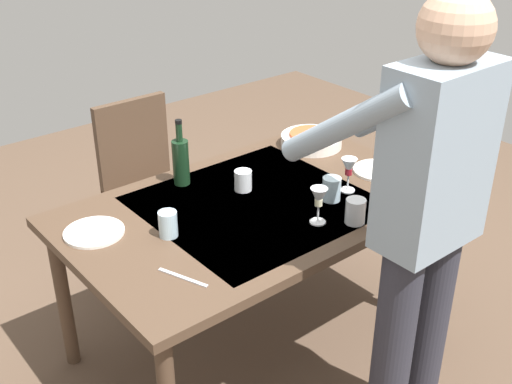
% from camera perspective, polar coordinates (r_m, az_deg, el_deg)
% --- Properties ---
extents(ground_plane, '(6.00, 6.00, 0.00)m').
position_cam_1_polar(ground_plane, '(3.06, 0.00, -13.04)').
color(ground_plane, brown).
extents(dining_table, '(1.57, 0.97, 0.73)m').
position_cam_1_polar(dining_table, '(2.68, 0.00, -2.25)').
color(dining_table, '#4C3828').
rests_on(dining_table, ground_plane).
extents(chair_near, '(0.40, 0.40, 0.91)m').
position_cam_1_polar(chair_near, '(3.36, -9.87, 1.35)').
color(chair_near, '#352114').
rests_on(chair_near, ground_plane).
extents(person_server, '(0.42, 0.61, 1.69)m').
position_cam_1_polar(person_server, '(2.15, 14.70, -2.09)').
color(person_server, '#2D2D38').
rests_on(person_server, ground_plane).
extents(wine_bottle, '(0.07, 0.07, 0.30)m').
position_cam_1_polar(wine_bottle, '(2.77, -6.72, 2.82)').
color(wine_bottle, black).
rests_on(wine_bottle, dining_table).
extents(wine_glass_left, '(0.07, 0.07, 0.15)m').
position_cam_1_polar(wine_glass_left, '(2.72, 8.28, 2.07)').
color(wine_glass_left, white).
rests_on(wine_glass_left, dining_table).
extents(wine_glass_right, '(0.07, 0.07, 0.15)m').
position_cam_1_polar(wine_glass_right, '(2.46, 5.62, -0.63)').
color(wine_glass_right, white).
rests_on(wine_glass_right, dining_table).
extents(water_cup_near_left, '(0.07, 0.07, 0.10)m').
position_cam_1_polar(water_cup_near_left, '(2.41, -7.85, -2.85)').
color(water_cup_near_left, silver).
rests_on(water_cup_near_left, dining_table).
extents(water_cup_near_right, '(0.08, 0.08, 0.09)m').
position_cam_1_polar(water_cup_near_right, '(2.73, -1.16, 1.04)').
color(water_cup_near_right, silver).
rests_on(water_cup_near_right, dining_table).
extents(water_cup_far_left, '(0.08, 0.08, 0.10)m').
position_cam_1_polar(water_cup_far_left, '(2.51, 8.85, -1.70)').
color(water_cup_far_left, silver).
rests_on(water_cup_far_left, dining_table).
extents(water_cup_far_right, '(0.08, 0.08, 0.10)m').
position_cam_1_polar(water_cup_far_right, '(2.66, 6.75, 0.28)').
color(water_cup_far_right, silver).
rests_on(water_cup_far_right, dining_table).
extents(serving_bowl_pasta, '(0.30, 0.30, 0.07)m').
position_cam_1_polar(serving_bowl_pasta, '(3.17, 4.96, 4.69)').
color(serving_bowl_pasta, white).
rests_on(serving_bowl_pasta, dining_table).
extents(dinner_plate_near, '(0.23, 0.23, 0.01)m').
position_cam_1_polar(dinner_plate_near, '(2.50, -14.24, -3.50)').
color(dinner_plate_near, white).
rests_on(dinner_plate_near, dining_table).
extents(dinner_plate_far, '(0.23, 0.23, 0.01)m').
position_cam_1_polar(dinner_plate_far, '(2.95, 10.87, 1.90)').
color(dinner_plate_far, white).
rests_on(dinner_plate_far, dining_table).
extents(table_knife, '(0.08, 0.19, 0.00)m').
position_cam_1_polar(table_knife, '(2.20, -6.55, -7.58)').
color(table_knife, silver).
rests_on(table_knife, dining_table).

